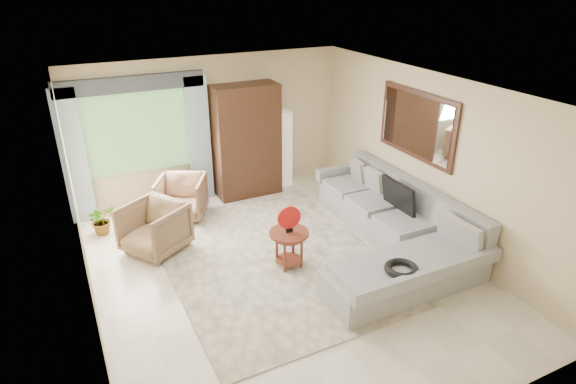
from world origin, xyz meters
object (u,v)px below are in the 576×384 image
armchair_left (154,228)px  potted_plant (101,220)px  tv_screen (398,196)px  armoire (247,141)px  armchair_right (182,197)px  coffee_table (289,248)px  sectional_sofa (393,232)px  floor_lamp (284,149)px

armchair_left → potted_plant: armchair_left is taller
tv_screen → armoire: size_ratio=0.35×
armchair_left → armchair_right: armchair_left is taller
tv_screen → potted_plant: size_ratio=1.52×
coffee_table → potted_plant: (-2.31, 2.22, -0.06)m
sectional_sofa → floor_lamp: floor_lamp is taller
armchair_left → floor_lamp: floor_lamp is taller
armoire → floor_lamp: size_ratio=1.40×
tv_screen → armchair_left: tv_screen is taller
potted_plant → floor_lamp: bearing=8.0°
armchair_right → tv_screen: bearing=-9.2°
sectional_sofa → armchair_right: 3.62m
armchair_left → tv_screen: bearing=37.5°
tv_screen → armoire: armoire is taller
tv_screen → armchair_right: size_ratio=0.93×
sectional_sofa → armoire: size_ratio=1.65×
armchair_right → armoire: 1.61m
armchair_right → floor_lamp: 2.28m
potted_plant → armchair_right: bearing=0.8°
coffee_table → armchair_right: 2.44m
tv_screen → coffee_table: 1.97m
armoire → tv_screen: bearing=-60.2°
tv_screen → floor_lamp: floor_lamp is taller
armchair_left → armchair_right: bearing=112.0°
armchair_left → floor_lamp: (2.86, 1.42, 0.36)m
coffee_table → floor_lamp: 3.01m
armchair_right → armoire: size_ratio=0.38×
floor_lamp → armchair_right: bearing=-167.8°
tv_screen → potted_plant: (-4.23, 2.18, -0.48)m
sectional_sofa → armoire: (-1.23, 2.90, 0.77)m
potted_plant → sectional_sofa: bearing=-31.9°
sectional_sofa → armchair_left: sectional_sofa is taller
coffee_table → armoire: size_ratio=0.27×
coffee_table → potted_plant: coffee_table is taller
armoire → potted_plant: bearing=-171.0°
coffee_table → floor_lamp: bearing=65.8°
coffee_table → sectional_sofa: bearing=-8.5°
coffee_table → armoire: 2.79m
sectional_sofa → armchair_left: (-3.29, 1.54, 0.10)m
potted_plant → floor_lamp: floor_lamp is taller
sectional_sofa → coffee_table: size_ratio=6.08×
potted_plant → armoire: bearing=9.0°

